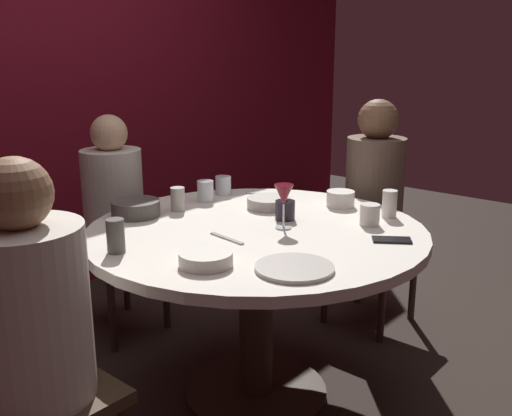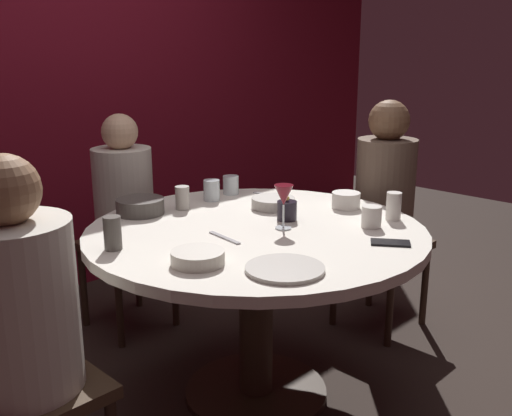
% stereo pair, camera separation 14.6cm
% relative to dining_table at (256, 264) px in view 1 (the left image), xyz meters
% --- Properties ---
extents(ground_plane, '(8.00, 8.00, 0.00)m').
position_rel_dining_table_xyz_m(ground_plane, '(0.00, 0.00, -0.59)').
color(ground_plane, '#2D231E').
extents(back_wall, '(6.00, 0.10, 2.60)m').
position_rel_dining_table_xyz_m(back_wall, '(0.00, 1.68, 0.71)').
color(back_wall, maroon).
rests_on(back_wall, ground).
extents(dining_table, '(1.34, 1.34, 0.75)m').
position_rel_dining_table_xyz_m(dining_table, '(0.00, 0.00, 0.00)').
color(dining_table, silver).
rests_on(dining_table, ground).
extents(seated_diner_left, '(0.40, 0.40, 1.16)m').
position_rel_dining_table_xyz_m(seated_diner_left, '(-0.96, 0.00, 0.13)').
color(seated_diner_left, '#3F2D1E').
rests_on(seated_diner_left, ground).
extents(seated_diner_back, '(0.40, 0.40, 1.12)m').
position_rel_dining_table_xyz_m(seated_diner_back, '(0.00, 0.94, 0.10)').
color(seated_diner_back, '#3F2D1E').
rests_on(seated_diner_back, ground).
extents(seated_diner_right, '(0.40, 0.40, 1.19)m').
position_rel_dining_table_xyz_m(seated_diner_right, '(0.93, 0.00, 0.14)').
color(seated_diner_right, '#3F2D1E').
rests_on(seated_diner_right, ground).
extents(candle_holder, '(0.08, 0.08, 0.10)m').
position_rel_dining_table_xyz_m(candle_holder, '(0.17, -0.02, 0.19)').
color(candle_holder, black).
rests_on(candle_holder, dining_table).
extents(wine_glass, '(0.08, 0.08, 0.18)m').
position_rel_dining_table_xyz_m(wine_glass, '(0.06, -0.09, 0.28)').
color(wine_glass, silver).
rests_on(wine_glass, dining_table).
extents(dinner_plate, '(0.26, 0.26, 0.01)m').
position_rel_dining_table_xyz_m(dinner_plate, '(-0.27, -0.39, 0.16)').
color(dinner_plate, '#B2ADA3').
rests_on(dinner_plate, dining_table).
extents(cell_phone, '(0.14, 0.15, 0.01)m').
position_rel_dining_table_xyz_m(cell_phone, '(0.20, -0.49, 0.16)').
color(cell_phone, black).
rests_on(cell_phone, dining_table).
extents(bowl_serving_large, '(0.19, 0.19, 0.05)m').
position_rel_dining_table_xyz_m(bowl_serving_large, '(0.26, 0.15, 0.18)').
color(bowl_serving_large, '#B2ADA3').
rests_on(bowl_serving_large, dining_table).
extents(bowl_salad_center, '(0.18, 0.18, 0.05)m').
position_rel_dining_table_xyz_m(bowl_salad_center, '(-0.42, -0.15, 0.18)').
color(bowl_salad_center, beige).
rests_on(bowl_salad_center, dining_table).
extents(bowl_small_white, '(0.12, 0.12, 0.07)m').
position_rel_dining_table_xyz_m(bowl_small_white, '(0.49, -0.07, 0.19)').
color(bowl_small_white, silver).
rests_on(bowl_small_white, dining_table).
extents(bowl_sauce_side, '(0.20, 0.20, 0.07)m').
position_rel_dining_table_xyz_m(bowl_sauce_side, '(-0.20, 0.49, 0.19)').
color(bowl_sauce_side, '#4C4742').
rests_on(bowl_sauce_side, dining_table).
extents(cup_near_candle, '(0.06, 0.06, 0.11)m').
position_rel_dining_table_xyz_m(cup_near_candle, '(0.48, -0.32, 0.21)').
color(cup_near_candle, silver).
rests_on(cup_near_candle, dining_table).
extents(cup_by_left_diner, '(0.06, 0.06, 0.12)m').
position_rel_dining_table_xyz_m(cup_by_left_diner, '(-0.54, 0.18, 0.21)').
color(cup_by_left_diner, '#4C4742').
rests_on(cup_by_left_diner, dining_table).
extents(cup_by_right_diner, '(0.08, 0.08, 0.09)m').
position_rel_dining_table_xyz_m(cup_by_right_diner, '(0.31, 0.48, 0.20)').
color(cup_by_right_diner, silver).
rests_on(cup_by_right_diner, dining_table).
extents(cup_center_front, '(0.06, 0.06, 0.10)m').
position_rel_dining_table_xyz_m(cup_center_front, '(-0.03, 0.42, 0.20)').
color(cup_center_front, '#B2ADA3').
rests_on(cup_center_front, dining_table).
extents(cup_far_edge, '(0.08, 0.08, 0.09)m').
position_rel_dining_table_xyz_m(cup_far_edge, '(0.32, -0.32, 0.20)').
color(cup_far_edge, silver).
rests_on(cup_far_edge, dining_table).
extents(cup_beside_wine, '(0.08, 0.08, 0.10)m').
position_rel_dining_table_xyz_m(cup_beside_wine, '(0.16, 0.45, 0.20)').
color(cup_beside_wine, silver).
rests_on(cup_beside_wine, dining_table).
extents(fork_near_plate, '(0.04, 0.18, 0.01)m').
position_rel_dining_table_xyz_m(fork_near_plate, '(-0.18, -0.01, 0.16)').
color(fork_near_plate, '#B7B7BC').
rests_on(fork_near_plate, dining_table).
extents(knife_near_plate, '(0.05, 0.18, 0.01)m').
position_rel_dining_table_xyz_m(knife_near_plate, '(0.42, 0.32, 0.16)').
color(knife_near_plate, '#B7B7BC').
rests_on(knife_near_plate, dining_table).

